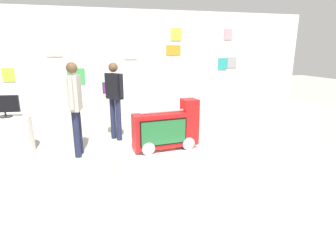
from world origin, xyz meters
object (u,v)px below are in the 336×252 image
display_pedestal_left_rear (9,135)px  display_pedestal_center_rear (112,110)px  main_display_pedestal (166,156)px  shopper_browsing_rear (75,102)px  tv_on_left_rear (4,105)px  tv_on_center_rear (111,89)px  novelty_firetruck_tv (167,130)px  shopper_browsing_near_truck (115,95)px

display_pedestal_left_rear → display_pedestal_center_rear: (2.09, 1.82, 0.00)m
main_display_pedestal → shopper_browsing_rear: (-1.52, 0.81, 0.90)m
shopper_browsing_rear → display_pedestal_center_rear: bearing=71.7°
display_pedestal_left_rear → shopper_browsing_rear: 1.57m
tv_on_left_rear → main_display_pedestal: bearing=-24.8°
tv_on_left_rear → tv_on_center_rear: bearing=40.9°
main_display_pedestal → novelty_firetruck_tv: novelty_firetruck_tv is taller
display_pedestal_left_rear → tv_on_center_rear: bearing=40.9°
tv_on_center_rear → shopper_browsing_rear: bearing=-108.3°
shopper_browsing_rear → tv_on_center_rear: bearing=71.7°
main_display_pedestal → tv_on_center_rear: bearing=103.5°
main_display_pedestal → display_pedestal_left_rear: size_ratio=2.12×
tv_on_center_rear → novelty_firetruck_tv: bearing=-76.1°
display_pedestal_center_rear → shopper_browsing_near_truck: bearing=-89.8°
display_pedestal_center_rear → shopper_browsing_rear: bearing=-108.3°
tv_on_center_rear → main_display_pedestal: bearing=-76.5°
display_pedestal_center_rear → tv_on_left_rear: bearing=-139.0°
tv_on_center_rear → shopper_browsing_rear: shopper_browsing_rear is taller
main_display_pedestal → shopper_browsing_near_truck: 2.00m
tv_on_left_rear → shopper_browsing_rear: bearing=-20.7°
display_pedestal_center_rear → shopper_browsing_near_truck: 1.63m
display_pedestal_center_rear → shopper_browsing_near_truck: (0.00, -1.50, 0.65)m
tv_on_center_rear → shopper_browsing_rear: (-0.77, -2.32, 0.09)m
tv_on_center_rear → display_pedestal_center_rear: bearing=102.2°
display_pedestal_left_rear → tv_on_center_rear: (2.09, 1.81, 0.58)m
display_pedestal_center_rear → tv_on_center_rear: (0.00, -0.00, 0.58)m
shopper_browsing_near_truck → novelty_firetruck_tv: bearing=-64.8°
tv_on_left_rear → shopper_browsing_rear: 1.42m
tv_on_left_rear → shopper_browsing_near_truck: size_ratio=0.33×
novelty_firetruck_tv → shopper_browsing_rear: bearing=152.1°
display_pedestal_center_rear → tv_on_center_rear: 0.58m
display_pedestal_left_rear → shopper_browsing_rear: bearing=-20.9°
main_display_pedestal → tv_on_left_rear: size_ratio=3.33×
tv_on_center_rear → shopper_browsing_near_truck: 1.50m
display_pedestal_center_rear → tv_on_center_rear: size_ratio=2.01×
main_display_pedestal → tv_on_left_rear: (-2.85, 1.31, 0.81)m
main_display_pedestal → tv_on_left_rear: tv_on_left_rear is taller
display_pedestal_left_rear → tv_on_center_rear: size_ratio=1.99×
tv_on_left_rear → display_pedestal_center_rear: bearing=41.0°
novelty_firetruck_tv → shopper_browsing_rear: (-1.55, 0.82, 0.41)m
main_display_pedestal → tv_on_center_rear: tv_on_center_rear is taller
display_pedestal_left_rear → shopper_browsing_near_truck: bearing=8.6°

